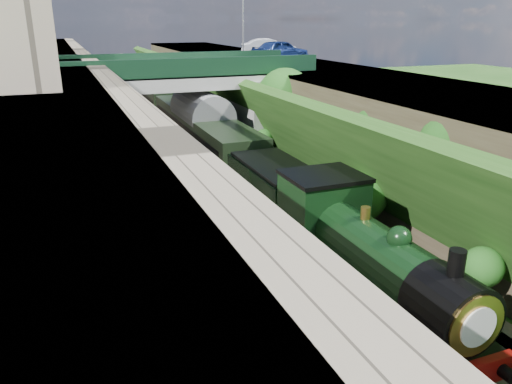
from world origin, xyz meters
The scene contains 20 objects.
ground centered at (0.00, 0.00, 0.00)m, with size 160.00×160.00×0.00m, color #1E4714.
trackbed centered at (0.00, 20.00, 0.10)m, with size 10.00×90.00×0.20m, color #473F38.
retaining_wall centered at (-5.50, 20.00, 3.50)m, with size 1.00×90.00×7.00m, color #756B56.
street_plateau_left centered at (-9.00, 20.00, 3.50)m, with size 6.00×90.00×7.00m, color #262628.
street_plateau_right centered at (9.50, 20.00, 3.12)m, with size 8.00×90.00×6.25m, color #262628.
embankment_slope centered at (4.94, 20.71, 2.67)m, with size 4.84×90.84×6.59m.
track_left centered at (-2.00, 20.00, 0.25)m, with size 2.50×90.00×0.20m.
track_right centered at (1.20, 20.00, 0.25)m, with size 2.50×90.00×0.20m.
road_bridge centered at (0.94, 24.00, 4.08)m, with size 16.00×6.40×7.25m.
building_far centered at (-10.50, 30.00, 10.00)m, with size 5.00×10.00×6.00m, color gray.
building_near centered at (-9.50, 14.00, 9.00)m, with size 4.00×8.00×4.00m, color gray.
tree centered at (5.91, 20.14, 4.65)m, with size 3.60×3.80×6.60m.
lamppost centered at (7.24, 31.44, 9.57)m, with size 0.87×0.15×6.00m.
car_blue centered at (9.32, 28.58, 7.09)m, with size 1.97×4.90×1.67m, color navy.
car_silver centered at (10.46, 33.69, 7.05)m, with size 1.69×4.84×1.59m, color silver.
locomotive centered at (1.20, 3.45, 1.89)m, with size 3.10×10.23×3.83m.
tender centered at (1.20, 10.81, 1.62)m, with size 2.70×6.00×3.05m.
coach_front centered at (1.20, 23.41, 2.05)m, with size 2.90×18.00×3.70m.
coach_middle centered at (1.20, 42.21, 2.05)m, with size 2.90×18.00×3.70m.
coach_rear centered at (1.20, 61.01, 2.05)m, with size 2.90×18.00×3.70m.
Camera 1 is at (-7.67, -9.15, 9.47)m, focal length 35.00 mm.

